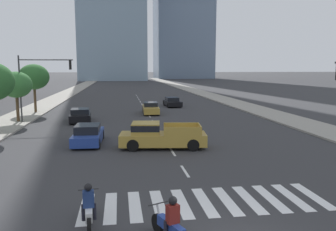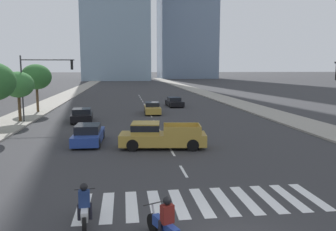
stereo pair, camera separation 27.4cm
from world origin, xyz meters
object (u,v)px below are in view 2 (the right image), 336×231
street_tree_second (18,85)px  street_tree_third (36,77)px  motorcycle_lead (85,208)px  sedan_black_0 (174,102)px  motorcycle_trailing (166,225)px  sedan_black_3 (82,115)px  sedan_gold_2 (152,108)px  pickup_truck (159,136)px  traffic_signal_far (41,76)px  sedan_blue_1 (88,135)px

street_tree_second → street_tree_third: bearing=90.0°
motorcycle_lead → sedan_black_0: size_ratio=0.49×
motorcycle_trailing → sedan_black_3: 24.60m
motorcycle_lead → sedan_gold_2: size_ratio=0.49×
motorcycle_lead → motorcycle_trailing: bearing=-126.2°
pickup_truck → sedan_gold_2: bearing=-86.5°
sedan_black_3 → street_tree_third: size_ratio=0.82×
sedan_black_0 → street_tree_second: 20.49m
sedan_gold_2 → traffic_signal_far: traffic_signal_far is taller
sedan_black_0 → sedan_gold_2: 7.77m
motorcycle_lead → sedan_blue_1: size_ratio=0.49×
sedan_blue_1 → traffic_signal_far: size_ratio=0.73×
motorcycle_lead → sedan_gold_2: 27.80m
street_tree_second → pickup_truck: bearing=-45.2°
sedan_gold_2 → street_tree_second: bearing=-67.9°
motorcycle_trailing → sedan_black_0: 36.29m
sedan_gold_2 → sedan_black_3: bearing=-54.3°
sedan_black_0 → sedan_blue_1: (-9.22, -21.76, 0.04)m
traffic_signal_far → motorcycle_lead: bearing=-74.4°
motorcycle_lead → street_tree_second: (-8.41, 22.60, 3.00)m
street_tree_second → sedan_black_0: bearing=35.4°
street_tree_second → motorcycle_lead: bearing=-69.6°
motorcycle_trailing → sedan_gold_2: bearing=-27.0°
sedan_blue_1 → sedan_gold_2: (5.66, 14.85, -0.02)m
motorcycle_lead → street_tree_third: 30.86m
motorcycle_trailing → sedan_blue_1: bearing=-8.7°
sedan_black_3 → motorcycle_trailing: bearing=-171.8°
motorcycle_lead → pickup_truck: (3.53, 10.60, 0.23)m
sedan_black_3 → traffic_signal_far: (-3.54, -0.16, 3.78)m
pickup_truck → street_tree_second: street_tree_second is taller
sedan_gold_2 → sedan_black_3: 8.74m
sedan_black_3 → street_tree_second: 6.45m
sedan_blue_1 → street_tree_second: 12.76m
sedan_blue_1 → street_tree_second: (-7.31, 10.03, 2.97)m
motorcycle_lead → street_tree_third: size_ratio=0.41×
street_tree_second → street_tree_third: (0.00, 6.88, 0.55)m
motorcycle_lead → traffic_signal_far: traffic_signal_far is taller
sedan_blue_1 → traffic_signal_far: (-5.13, 9.79, 3.76)m
motorcycle_lead → traffic_signal_far: size_ratio=0.36×
pickup_truck → street_tree_third: (-11.94, 18.89, 3.31)m
sedan_black_3 → street_tree_second: size_ratio=0.95×
sedan_black_0 → sedan_black_3: 16.00m
sedan_gold_2 → street_tree_third: (-12.97, 2.07, 3.53)m
motorcycle_trailing → pickup_truck: bearing=-27.8°
sedan_gold_2 → traffic_signal_far: (-10.79, -5.05, 3.78)m
motorcycle_trailing → street_tree_third: bearing=-3.6°
pickup_truck → street_tree_third: 22.59m
motorcycle_trailing → sedan_blue_1: motorcycle_trailing is taller
motorcycle_lead → street_tree_second: 24.30m
sedan_blue_1 → street_tree_third: size_ratio=0.83×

